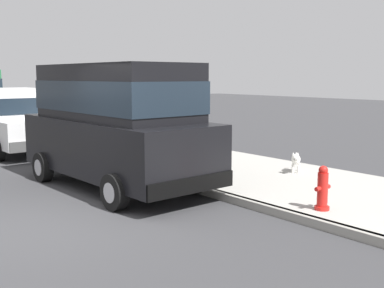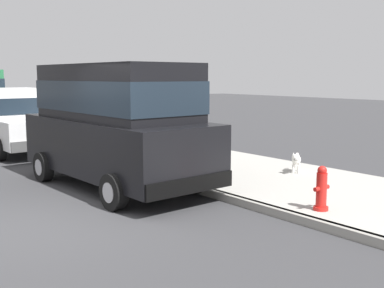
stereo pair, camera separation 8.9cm
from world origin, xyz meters
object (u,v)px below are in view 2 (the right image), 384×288
object	(u,v)px
car_black_van	(115,120)
dog_white	(296,160)
fire_hydrant	(321,190)
car_white_sedan	(14,119)

from	to	relation	value
car_black_van	dog_white	distance (m)	4.09
dog_white	car_black_van	bearing A→B (deg)	152.99
car_black_van	fire_hydrant	xyz separation A→B (m)	(1.46, -4.02, -0.92)
dog_white	fire_hydrant	xyz separation A→B (m)	(-2.08, -2.22, 0.05)
dog_white	fire_hydrant	distance (m)	3.04
car_black_van	car_white_sedan	bearing A→B (deg)	90.71
dog_white	fire_hydrant	size ratio (longest dim) A/B	0.88
fire_hydrant	car_white_sedan	bearing A→B (deg)	98.66
car_black_van	fire_hydrant	size ratio (longest dim) A/B	6.82
car_black_van	fire_hydrant	bearing A→B (deg)	-70.10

